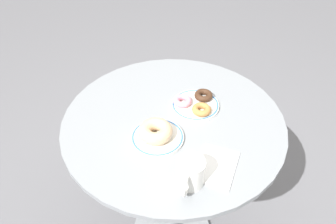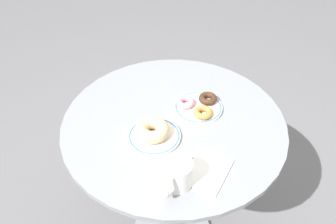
% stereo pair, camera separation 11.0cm
% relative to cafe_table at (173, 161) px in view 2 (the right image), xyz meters
% --- Properties ---
extents(cafe_table, '(0.77, 0.77, 0.76)m').
position_rel_cafe_table_xyz_m(cafe_table, '(0.00, 0.00, 0.00)').
color(cafe_table, gray).
rests_on(cafe_table, ground).
extents(plate_left, '(0.17, 0.17, 0.01)m').
position_rel_cafe_table_xyz_m(plate_left, '(-0.10, -0.02, 0.22)').
color(plate_left, white).
rests_on(plate_left, cafe_table).
extents(plate_right, '(0.17, 0.17, 0.01)m').
position_rel_cafe_table_xyz_m(plate_right, '(0.10, -0.01, 0.22)').
color(plate_right, white).
rests_on(plate_right, cafe_table).
extents(donut_glazed, '(0.14, 0.14, 0.04)m').
position_rel_cafe_table_xyz_m(donut_glazed, '(-0.11, -0.02, 0.25)').
color(donut_glazed, '#E0B789').
rests_on(donut_glazed, plate_left).
extents(donut_chocolate, '(0.09, 0.09, 0.02)m').
position_rel_cafe_table_xyz_m(donut_chocolate, '(0.15, -0.01, 0.24)').
color(donut_chocolate, '#422819').
rests_on(donut_chocolate, plate_right).
extents(donut_pink_frosted, '(0.08, 0.08, 0.02)m').
position_rel_cafe_table_xyz_m(donut_pink_frosted, '(0.07, 0.02, 0.24)').
color(donut_pink_frosted, pink).
rests_on(donut_pink_frosted, plate_right).
extents(donut_old_fashioned, '(0.09, 0.09, 0.02)m').
position_rel_cafe_table_xyz_m(donut_old_fashioned, '(0.08, -0.06, 0.24)').
color(donut_old_fashioned, '#BC7F42').
rests_on(donut_old_fashioned, plate_right).
extents(paper_napkin, '(0.18, 0.16, 0.01)m').
position_rel_cafe_table_xyz_m(paper_napkin, '(-0.07, -0.23, 0.22)').
color(paper_napkin, white).
rests_on(paper_napkin, cafe_table).
extents(coffee_mug, '(0.11, 0.08, 0.09)m').
position_rel_cafe_table_xyz_m(coffee_mug, '(-0.17, -0.21, 0.26)').
color(coffee_mug, white).
rests_on(coffee_mug, cafe_table).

